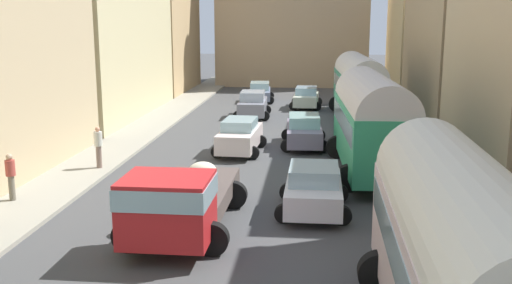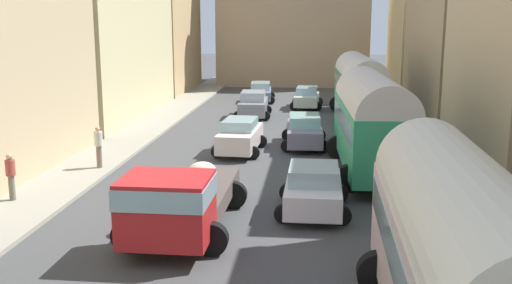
{
  "view_description": "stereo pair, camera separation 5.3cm",
  "coord_description": "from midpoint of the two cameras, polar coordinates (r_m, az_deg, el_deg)",
  "views": [
    {
      "loc": [
        2.13,
        1.24,
        6.19
      ],
      "look_at": [
        0.0,
        22.78,
        1.63
      ],
      "focal_mm": 41.57,
      "sensor_mm": 36.0,
      "label": 1
    },
    {
      "loc": [
        2.18,
        1.24,
        6.19
      ],
      "look_at": [
        0.0,
        22.78,
        1.63
      ],
      "focal_mm": 41.57,
      "sensor_mm": 36.0,
      "label": 2
    }
  ],
  "objects": [
    {
      "name": "car_0",
      "position": [
        27.51,
        -1.48,
        0.61
      ],
      "size": [
        2.32,
        4.11,
        1.59
      ],
      "color": "silver",
      "rests_on": "ground"
    },
    {
      "name": "car_5",
      "position": [
        28.94,
        4.73,
        1.09
      ],
      "size": [
        2.36,
        4.32,
        1.56
      ],
      "color": "gray",
      "rests_on": "ground"
    },
    {
      "name": "ground_plane",
      "position": [
        26.58,
        0.97,
        -1.57
      ],
      "size": [
        154.0,
        154.0,
        0.0
      ],
      "primitive_type": "plane",
      "color": "#434345"
    },
    {
      "name": "pedestrian_1",
      "position": [
        25.01,
        -14.85,
        -0.34
      ],
      "size": [
        0.41,
        0.41,
        1.85
      ],
      "color": "#7F675B",
      "rests_on": "ground"
    },
    {
      "name": "car_2",
      "position": [
        44.36,
        0.47,
        4.84
      ],
      "size": [
        2.33,
        4.23,
        1.47
      ],
      "color": "slate",
      "rests_on": "ground"
    },
    {
      "name": "car_4",
      "position": [
        19.23,
        5.63,
        -4.51
      ],
      "size": [
        2.38,
        3.77,
        1.54
      ],
      "color": "silver",
      "rests_on": "ground"
    },
    {
      "name": "sidewalk_right",
      "position": [
        26.96,
        16.52,
        -1.72
      ],
      "size": [
        2.5,
        70.0,
        0.14
      ],
      "primitive_type": "cube",
      "color": "#9E9D90",
      "rests_on": "ground"
    },
    {
      "name": "building_left_4",
      "position": [
        51.09,
        -9.06,
        12.8
      ],
      "size": [
        4.92,
        10.7,
        14.19
      ],
      "color": "tan",
      "rests_on": "ground"
    },
    {
      "name": "parked_bus_1",
      "position": [
        24.0,
        11.19,
        2.15
      ],
      "size": [
        3.48,
        8.53,
        4.02
      ],
      "color": "#2F9C6A",
      "rests_on": "ground"
    },
    {
      "name": "building_left_3",
      "position": [
        38.43,
        -13.96,
        9.02
      ],
      "size": [
        4.87,
        14.98,
        8.95
      ],
      "color": "#CBBD8D",
      "rests_on": "ground"
    },
    {
      "name": "car_1",
      "position": [
        37.3,
        -0.23,
        3.63
      ],
      "size": [
        2.34,
        4.03,
        1.65
      ],
      "color": "gray",
      "rests_on": "ground"
    },
    {
      "name": "car_6",
      "position": [
        41.42,
        4.95,
        4.3
      ],
      "size": [
        2.28,
        3.87,
        1.47
      ],
      "color": "beige",
      "rests_on": "ground"
    },
    {
      "name": "building_right_4",
      "position": [
        50.81,
        15.49,
        9.71
      ],
      "size": [
        4.46,
        9.7,
        9.21
      ],
      "color": "#CCB580",
      "rests_on": "ground"
    },
    {
      "name": "pedestrian_3",
      "position": [
        21.51,
        -22.46,
        -2.95
      ],
      "size": [
        0.43,
        0.43,
        1.75
      ],
      "color": "#6E6756",
      "rests_on": "ground"
    },
    {
      "name": "distant_church",
      "position": [
        56.75,
        3.7,
        13.18
      ],
      "size": [
        13.7,
        7.72,
        21.52
      ],
      "color": "tan",
      "rests_on": "ground"
    },
    {
      "name": "parked_bus_2",
      "position": [
        37.04,
        9.95,
        5.52
      ],
      "size": [
        3.45,
        9.89,
        3.95
      ],
      "color": "#328C6F",
      "rests_on": "ground"
    },
    {
      "name": "parked_bus_0",
      "position": [
        11.24,
        19.17,
        -10.01
      ],
      "size": [
        3.3,
        8.44,
        3.86
      ],
      "color": "silver",
      "rests_on": "ground"
    },
    {
      "name": "building_right_3",
      "position": [
        38.65,
        18.54,
        9.75
      ],
      "size": [
        4.42,
        13.24,
        10.24
      ],
      "color": "tan",
      "rests_on": "ground"
    },
    {
      "name": "cargo_truck_1",
      "position": [
        17.02,
        -7.3,
        -5.41
      ],
      "size": [
        3.21,
        6.71,
        2.17
      ],
      "color": "red",
      "rests_on": "ground"
    },
    {
      "name": "sidewalk_left",
      "position": [
        28.1,
        -13.93,
        -1.04
      ],
      "size": [
        2.5,
        70.0,
        0.14
      ],
      "primitive_type": "cube",
      "color": "gray",
      "rests_on": "ground"
    }
  ]
}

